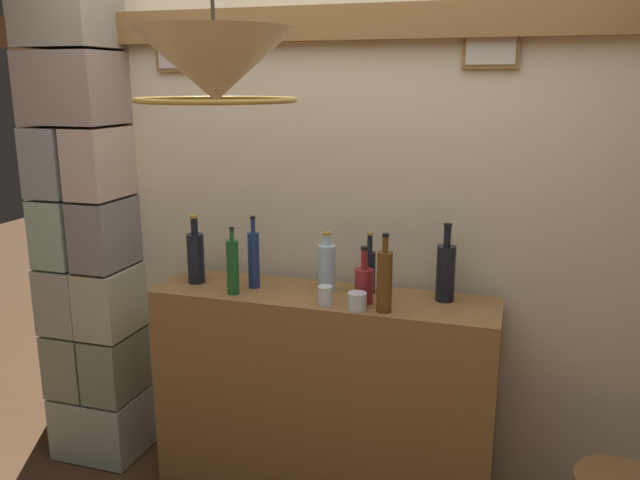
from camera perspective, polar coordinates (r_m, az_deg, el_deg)
The scene contains 14 objects.
panelled_rear_partition at distance 2.94m, azimuth 1.84°, elevation 1.63°, with size 3.44×0.15×2.42m.
stone_pillar at distance 3.36m, azimuth -19.58°, elevation 0.48°, with size 0.44×0.38×2.36m.
bar_shelf_unit at distance 2.97m, azimuth 0.30°, elevation -14.14°, with size 1.47×0.38×1.01m, color olive.
liquor_bottle_mezcal at distance 2.54m, azimuth 5.69°, elevation -3.54°, with size 0.06×0.06×0.31m.
liquor_bottle_rye at distance 2.77m, azimuth 0.63°, elevation -2.40°, with size 0.07×0.07×0.26m.
liquor_bottle_brandy at distance 2.95m, azimuth -10.86°, elevation -1.41°, with size 0.08×0.08×0.31m.
liquor_bottle_vodka at distance 2.77m, azimuth 4.36°, elevation -2.63°, with size 0.05×0.05×0.27m.
liquor_bottle_vermouth at distance 2.65m, azimuth 3.88°, elevation -3.85°, with size 0.08×0.08×0.24m.
liquor_bottle_port at distance 2.70m, azimuth 10.98°, elevation -2.71°, with size 0.08×0.08×0.32m.
liquor_bottle_whiskey at distance 2.76m, azimuth -7.67°, elevation -2.31°, with size 0.05×0.05×0.29m.
liquor_bottle_gin at distance 2.84m, azimuth -5.84°, elevation -1.65°, with size 0.05×0.05×0.32m.
glass_tumbler_rocks at distance 2.63m, azimuth 0.45°, elevation -4.90°, with size 0.06×0.06×0.08m.
glass_tumbler_highball at distance 2.58m, azimuth 3.29°, elevation -5.40°, with size 0.07×0.07×0.07m.
pendant_lamp at distance 2.10m, azimuth -9.22°, elevation 14.73°, with size 0.51×0.51×0.64m.
Camera 1 is at (0.77, -1.68, 1.89)m, focal length 36.44 mm.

